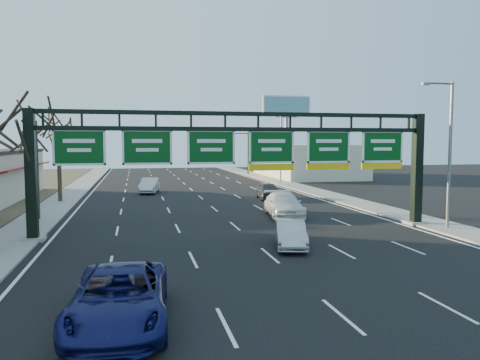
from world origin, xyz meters
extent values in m
plane|color=black|center=(0.00, 0.00, 0.00)|extent=(160.00, 160.00, 0.00)
cube|color=gray|center=(-12.80, 20.00, 0.06)|extent=(3.00, 120.00, 0.12)
cube|color=gray|center=(12.80, 20.00, 0.06)|extent=(3.00, 120.00, 0.12)
cube|color=white|center=(0.00, 20.00, 0.01)|extent=(21.60, 120.00, 0.01)
cube|color=black|center=(-11.70, 8.00, 3.60)|extent=(0.55, 0.55, 7.20)
cube|color=gray|center=(-11.70, 8.00, 0.10)|extent=(1.20, 1.20, 0.20)
cube|color=black|center=(11.70, 8.00, 3.60)|extent=(0.55, 0.55, 7.20)
cube|color=gray|center=(11.70, 8.00, 0.10)|extent=(1.20, 1.20, 0.20)
cube|color=black|center=(0.00, 8.00, 7.05)|extent=(23.40, 0.25, 0.25)
cube|color=black|center=(0.00, 8.00, 6.15)|extent=(23.40, 0.25, 0.25)
cube|color=#044013|center=(-9.17, 8.00, 5.10)|extent=(2.80, 0.10, 2.00)
cube|color=#044013|center=(-5.50, 8.00, 5.10)|extent=(2.80, 0.10, 2.00)
cube|color=#044013|center=(-1.83, 8.00, 5.10)|extent=(2.80, 0.10, 2.00)
cube|color=#044013|center=(1.83, 8.00, 5.10)|extent=(2.80, 0.10, 2.00)
cube|color=yellow|center=(1.83, 8.00, 3.88)|extent=(2.80, 0.10, 0.40)
cube|color=#044013|center=(5.50, 8.00, 5.10)|extent=(2.80, 0.10, 2.00)
cube|color=yellow|center=(5.50, 8.00, 3.88)|extent=(2.80, 0.10, 0.40)
cube|color=#044013|center=(9.17, 8.00, 5.10)|extent=(2.80, 0.10, 2.00)
cube|color=yellow|center=(9.17, 8.00, 3.88)|extent=(2.80, 0.10, 0.40)
cube|color=maroon|center=(-16.40, 29.00, 3.00)|extent=(1.20, 18.00, 0.40)
cube|color=beige|center=(20.00, 50.00, 2.50)|extent=(12.00, 20.00, 5.00)
cylinder|color=#31271B|center=(-12.80, 15.00, 3.54)|extent=(0.36, 0.36, 6.84)
cylinder|color=#31271B|center=(-12.80, 25.00, 3.35)|extent=(0.36, 0.36, 6.46)
cylinder|color=slate|center=(12.60, 6.00, 4.62)|extent=(0.20, 0.20, 9.00)
cylinder|color=slate|center=(11.70, 6.00, 9.02)|extent=(1.80, 0.12, 0.12)
cube|color=slate|center=(10.80, 6.00, 8.97)|extent=(0.50, 0.22, 0.15)
cylinder|color=slate|center=(12.60, 40.00, 4.62)|extent=(0.20, 0.20, 9.00)
cylinder|color=slate|center=(11.70, 40.00, 9.02)|extent=(1.80, 0.12, 0.12)
cube|color=slate|center=(10.80, 40.00, 8.97)|extent=(0.50, 0.22, 0.15)
cylinder|color=slate|center=(15.00, 45.00, 4.50)|extent=(0.50, 0.50, 9.00)
cube|color=slate|center=(15.00, 45.00, 9.00)|extent=(3.00, 0.30, 0.20)
cube|color=white|center=(15.00, 45.00, 10.50)|extent=(7.00, 0.30, 3.00)
cube|color=#5593AB|center=(15.00, 44.80, 10.50)|extent=(6.60, 0.05, 2.60)
cylinder|color=black|center=(11.80, 55.00, 3.50)|extent=(0.18, 0.18, 7.00)
cylinder|color=black|center=(8.00, 55.00, 6.80)|extent=(7.60, 0.14, 0.14)
imported|color=black|center=(6.00, 55.00, 6.00)|extent=(0.20, 0.20, 1.00)
imported|color=black|center=(2.00, 55.00, 6.00)|extent=(0.54, 0.54, 1.62)
imported|color=#121551|center=(-6.70, -5.23, 0.83)|extent=(3.12, 6.16, 1.67)
imported|color=#A6A7AB|center=(1.52, 3.42, 0.69)|extent=(2.45, 4.41, 1.38)
imported|color=white|center=(4.34, 13.24, 0.84)|extent=(3.07, 6.04, 1.68)
imported|color=#393C3E|center=(6.05, 23.39, 0.79)|extent=(2.35, 4.80, 1.58)
imported|color=silver|center=(-4.74, 31.17, 0.79)|extent=(2.53, 5.02, 1.58)
camera|label=1|loc=(-6.18, -19.07, 5.38)|focal=35.00mm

